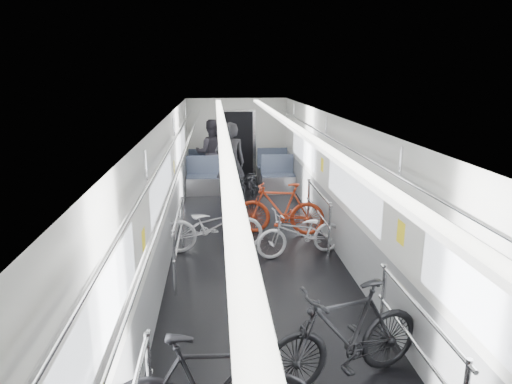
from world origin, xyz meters
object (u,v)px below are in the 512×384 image
(bike_right_mid, at_px, (301,233))
(bike_right_near, at_px, (345,334))
(person_standing, at_px, (230,163))
(bike_left_far, at_px, (213,226))
(person_seated, at_px, (211,153))
(bike_right_far, at_px, (280,209))
(bike_aisle, at_px, (248,186))

(bike_right_mid, bearing_deg, bike_right_near, -16.15)
(bike_right_near, relative_size, person_standing, 0.92)
(bike_left_far, xyz_separation_m, person_standing, (0.43, 3.15, 0.52))
(person_seated, bearing_deg, bike_right_mid, 107.71)
(bike_right_near, distance_m, person_seated, 8.90)
(bike_right_near, bearing_deg, bike_right_far, 163.66)
(bike_right_near, xyz_separation_m, person_standing, (-0.94, 6.91, 0.45))
(bike_right_near, bearing_deg, person_seated, 172.29)
(bike_left_far, distance_m, bike_right_far, 1.54)
(person_seated, bearing_deg, bike_right_far, 109.23)
(bike_right_near, height_order, bike_aisle, bike_right_near)
(bike_right_mid, height_order, person_seated, person_seated)
(bike_right_far, distance_m, bike_aisle, 2.34)
(bike_right_mid, distance_m, bike_aisle, 3.48)
(person_standing, bearing_deg, bike_right_near, 92.67)
(bike_right_far, height_order, person_standing, person_standing)
(person_standing, height_order, person_seated, person_standing)
(bike_left_far, height_order, bike_right_near, bike_right_near)
(bike_right_far, xyz_separation_m, person_standing, (-0.90, 2.39, 0.47))
(bike_aisle, xyz_separation_m, person_standing, (-0.42, 0.10, 0.57))
(bike_right_near, distance_m, bike_aisle, 6.83)
(bike_right_near, height_order, person_standing, person_standing)
(bike_right_mid, xyz_separation_m, bike_right_far, (-0.21, 1.13, 0.10))
(bike_right_mid, distance_m, person_standing, 3.73)
(person_standing, bearing_deg, bike_left_far, 77.13)
(bike_left_far, distance_m, bike_aisle, 3.17)
(bike_aisle, relative_size, person_standing, 0.82)
(bike_right_mid, height_order, person_standing, person_standing)
(bike_right_far, xyz_separation_m, person_seated, (-1.37, 4.26, 0.41))
(bike_right_mid, xyz_separation_m, bike_aisle, (-0.68, 3.42, 0.01))
(bike_right_near, distance_m, person_standing, 6.99)
(person_standing, distance_m, person_seated, 1.93)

